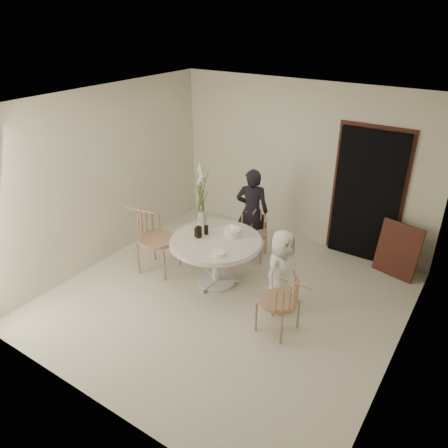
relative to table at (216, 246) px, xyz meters
The scene contains 18 objects.
ground 0.75m from the table, 35.54° to the right, with size 4.50×4.50×0.00m, color beige.
room_shell 1.09m from the table, 35.54° to the right, with size 4.50×4.50×4.50m.
doorway 2.49m from the table, 52.29° to the left, with size 1.00×0.10×2.10m, color black.
door_trim 2.53m from the table, 52.85° to the left, with size 1.12×0.03×2.22m, color #53231C.
table is the anchor object (origin of this frame).
picture_frame 2.74m from the table, 38.47° to the left, with size 0.63×0.04×0.84m, color #53231C.
chair_far 1.03m from the table, 87.65° to the left, with size 0.53×0.55×0.80m.
chair_right 1.43m from the table, 18.84° to the right, with size 0.53×0.49×0.82m.
chair_left 1.09m from the table, 168.34° to the right, with size 0.64×0.61×0.99m.
girl 1.13m from the table, 93.16° to the left, with size 0.53×0.34×1.44m, color black.
boy 1.05m from the table, ahead, with size 0.57×0.37×1.17m, color silver.
birthday_cake 0.31m from the table, 56.29° to the left, with size 0.25×0.25×0.17m.
cola_tumbler_a 0.34m from the table, 164.09° to the right, with size 0.06×0.06×0.13m, color black.
cola_tumbler_b 0.32m from the table, 159.54° to the right, with size 0.08×0.08×0.17m, color black.
cola_tumbler_c 0.28m from the table, 165.06° to the left, with size 0.06×0.06×0.13m, color black.
cola_tumbler_d 0.31m from the table, 167.68° to the right, with size 0.07×0.07×0.14m, color black.
plate_stack 0.45m from the table, 51.36° to the right, with size 0.19×0.19×0.05m, color white.
flower_vase 0.74m from the table, 152.29° to the left, with size 0.14×0.14×1.02m.
Camera 1 is at (2.75, -4.21, 3.70)m, focal length 35.00 mm.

